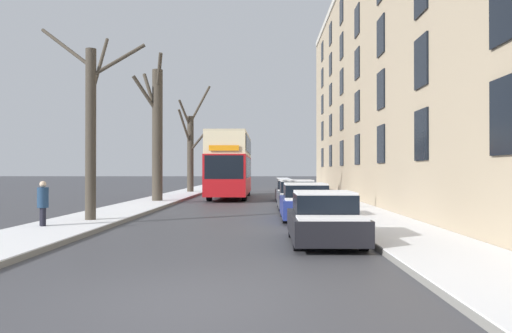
{
  "coord_description": "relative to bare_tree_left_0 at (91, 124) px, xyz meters",
  "views": [
    {
      "loc": [
        1.27,
        -7.29,
        1.91
      ],
      "look_at": [
        0.69,
        21.92,
        2.15
      ],
      "focal_mm": 35.0,
      "sensor_mm": 36.0,
      "label": 1
    }
  ],
  "objects": [
    {
      "name": "parked_car_1",
      "position": [
        7.83,
        1.61,
        -2.91
      ],
      "size": [
        1.88,
        4.3,
        1.42
      ],
      "color": "navy",
      "rests_on": "ground"
    },
    {
      "name": "pedestrian_left_sidewalk",
      "position": [
        -0.77,
        -2.14,
        -2.7
      ],
      "size": [
        0.34,
        0.34,
        1.58
      ],
      "rotation": [
        0.0,
        0.0,
        5.32
      ],
      "color": "black",
      "rests_on": "ground"
    },
    {
      "name": "parked_car_0",
      "position": [
        7.83,
        -4.66,
        -2.94
      ],
      "size": [
        1.79,
        3.92,
        1.36
      ],
      "color": "black",
      "rests_on": "ground"
    },
    {
      "name": "sidewalk_right",
      "position": [
        10.29,
        42.51,
        -3.49
      ],
      "size": [
        2.74,
        130.0,
        0.16
      ],
      "color": "gray",
      "rests_on": "ground"
    },
    {
      "name": "parked_car_3",
      "position": [
        7.83,
        13.48,
        -2.96
      ],
      "size": [
        1.83,
        4.4,
        1.32
      ],
      "color": "#474C56",
      "rests_on": "ground"
    },
    {
      "name": "bare_tree_left_1",
      "position": [
        -0.1,
        11.24,
        0.65
      ],
      "size": [
        1.9,
        2.36,
        8.59
      ],
      "color": "#423A30",
      "rests_on": "ground"
    },
    {
      "name": "sidewalk_left",
      "position": [
        -0.23,
        42.51,
        -3.49
      ],
      "size": [
        2.74,
        130.0,
        0.16
      ],
      "color": "gray",
      "rests_on": "ground"
    },
    {
      "name": "double_decker_bus",
      "position": [
        3.83,
        16.82,
        -1.09
      ],
      "size": [
        2.58,
        10.81,
        4.39
      ],
      "color": "red",
      "rests_on": "ground"
    },
    {
      "name": "bare_tree_left_2",
      "position": [
        0.03,
        23.56,
        0.16
      ],
      "size": [
        2.57,
        1.95,
        9.01
      ],
      "color": "#423A30",
      "rests_on": "ground"
    },
    {
      "name": "terrace_facade_right",
      "position": [
        16.15,
        11.36,
        4.27
      ],
      "size": [
        9.1,
        47.59,
        15.68
      ],
      "color": "tan",
      "rests_on": "ground"
    },
    {
      "name": "ground_plane",
      "position": [
        5.03,
        -10.49,
        -3.57
      ],
      "size": [
        320.0,
        320.0,
        0.0
      ],
      "primitive_type": "plane",
      "color": "#424247"
    },
    {
      "name": "parked_car_2",
      "position": [
        7.83,
        6.99,
        -2.91
      ],
      "size": [
        1.88,
        4.36,
        1.45
      ],
      "color": "#474C56",
      "rests_on": "ground"
    },
    {
      "name": "bare_tree_left_0",
      "position": [
        0.0,
        0.0,
        0.0
      ],
      "size": [
        4.31,
        2.36,
        7.39
      ],
      "color": "#423A30",
      "rests_on": "ground"
    }
  ]
}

